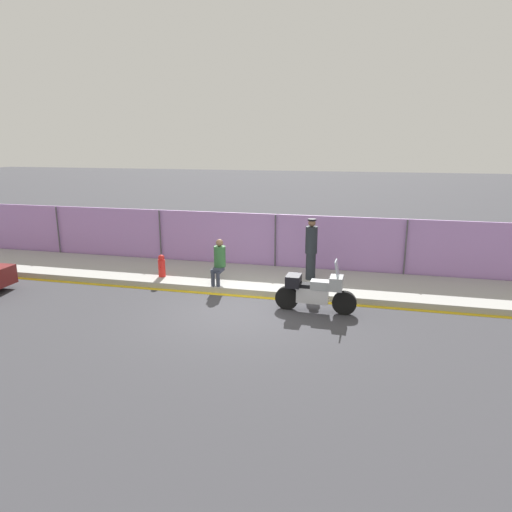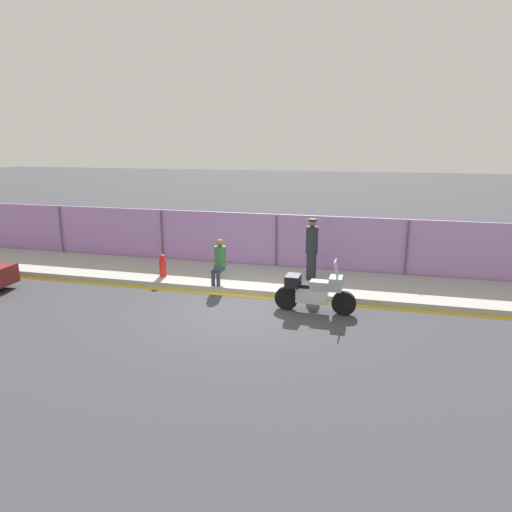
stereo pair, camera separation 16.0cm
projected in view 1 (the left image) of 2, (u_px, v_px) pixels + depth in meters
ground_plane at (245, 311)px, 11.86m from camera, size 120.00×120.00×0.00m
sidewalk at (266, 280)px, 14.27m from camera, size 31.14×2.73×0.17m
curb_paint_stripe at (255, 297)px, 12.92m from camera, size 31.14×0.18×0.01m
storefront_fence at (276, 243)px, 15.43m from camera, size 29.58×0.17×1.94m
motorcycle at (315, 291)px, 11.69m from camera, size 2.10×0.52×1.41m
officer_standing at (311, 248)px, 13.81m from camera, size 0.36×0.36×1.87m
person_seated_on_curb at (219, 259)px, 13.51m from camera, size 0.35×0.67×1.32m
fire_hydrant at (162, 266)px, 14.23m from camera, size 0.22×0.27×0.70m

